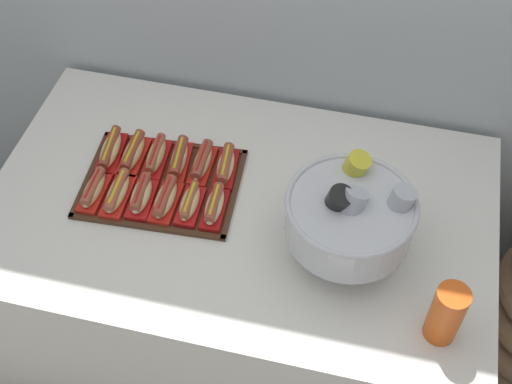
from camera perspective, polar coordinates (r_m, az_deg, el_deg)
The scene contains 17 objects.
ground_plane at distance 2.70m, azimuth -1.12°, elevation -11.18°, with size 10.00×10.00×0.00m, color gray.
buffet_table at distance 2.36m, azimuth -1.27°, elevation -6.55°, with size 1.55×0.95×0.76m.
serving_tray at distance 2.13m, azimuth -7.92°, elevation 0.69°, with size 0.50×0.39×0.01m.
hot_dog_0 at distance 2.12m, azimuth -13.46°, elevation 0.20°, with size 0.07×0.16×0.06m.
hot_dog_1 at distance 2.09m, azimuth -11.55°, elevation -0.08°, with size 0.07×0.18×0.06m.
hot_dog_2 at distance 2.07m, azimuth -9.61°, elevation -0.30°, with size 0.08×0.16×0.06m.
hot_dog_3 at distance 2.05m, azimuth -7.61°, elevation -0.61°, with size 0.07×0.16×0.06m.
hot_dog_4 at distance 2.04m, azimuth -5.57°, elevation -0.94°, with size 0.07×0.15×0.06m.
hot_dog_5 at distance 2.02m, azimuth -3.51°, elevation -1.18°, with size 0.07×0.16×0.06m.
hot_dog_6 at distance 2.22m, azimuth -12.12°, elevation 3.44°, with size 0.09×0.19×0.06m.
hot_dog_7 at distance 2.19m, azimuth -10.27°, elevation 3.22°, with size 0.07×0.18×0.06m.
hot_dog_8 at distance 2.17m, azimuth -8.39°, elevation 2.98°, with size 0.07×0.17×0.06m.
hot_dog_9 at distance 2.15m, azimuth -6.48°, elevation 2.75°, with size 0.08×0.18×0.06m.
hot_dog_10 at distance 2.14m, azimuth -4.54°, elevation 2.50°, with size 0.06×0.17×0.06m.
hot_dog_11 at distance 2.13m, azimuth -2.57°, elevation 2.20°, with size 0.08×0.17×0.06m.
punch_bowl at distance 1.85m, azimuth 7.93°, elevation -2.02°, with size 0.36×0.36×0.28m.
cup_stack at distance 1.81m, azimuth 15.68°, elevation -9.83°, with size 0.09×0.09×0.19m.
Camera 1 is at (0.35, -1.24, 2.37)m, focal length 47.64 mm.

